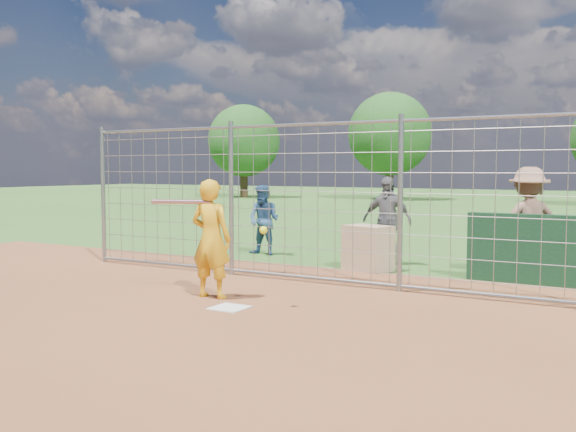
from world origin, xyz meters
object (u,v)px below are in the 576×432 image
Objects in this scene: bystander_a at (264,220)px; bystander_b at (387,221)px; batter at (211,239)px; bystander_c at (528,223)px; equipment_bin at (368,248)px.

bystander_a is 0.88× the size of bystander_b.
batter is 5.25m from bystander_c.
equipment_bin is at bearing -20.85° from bystander_c.
bystander_a is 5.32m from bystander_c.
bystander_c is 2.72m from equipment_bin.
bystander_a is at bearing -34.50° from bystander_c.
equipment_bin is (2.68, -0.79, -0.33)m from bystander_a.
batter is 4.53m from bystander_a.
batter reaches higher than equipment_bin.
bystander_a is 1.84× the size of equipment_bin.
equipment_bin is (0.93, 3.39, -0.43)m from batter.
bystander_a is at bearing -179.19° from equipment_bin.
equipment_bin is (-0.03, -0.83, -0.43)m from bystander_b.
bystander_c is 2.30× the size of equipment_bin.
batter is at bearing -66.94° from bystander_a.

